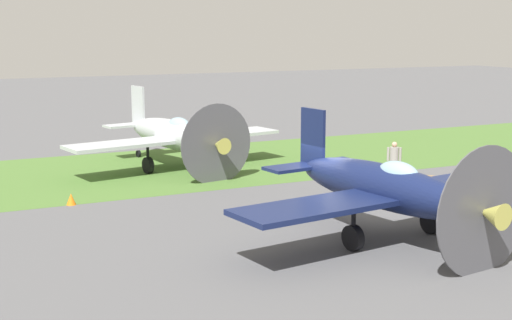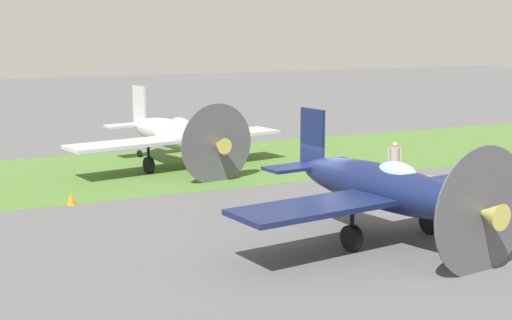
{
  "view_description": "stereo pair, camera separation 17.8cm",
  "coord_description": "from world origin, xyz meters",
  "px_view_note": "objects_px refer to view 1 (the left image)",
  "views": [
    {
      "loc": [
        13.39,
        21.39,
        6.57
      ],
      "look_at": [
        1.06,
        -4.09,
        1.44
      ],
      "focal_mm": 51.04,
      "sensor_mm": 36.0,
      "label": 1
    },
    {
      "loc": [
        13.23,
        21.47,
        6.57
      ],
      "look_at": [
        1.06,
        -4.09,
        1.44
      ],
      "focal_mm": 51.04,
      "sensor_mm": 36.0,
      "label": 2
    }
  ],
  "objects_px": {
    "airplane_lead": "(386,187)",
    "supply_crate": "(430,185)",
    "airplane_wingman": "(174,135)",
    "runway_marker_cone": "(71,199)",
    "ground_crew_chief": "(394,160)"
  },
  "relations": [
    {
      "from": "airplane_lead",
      "to": "runway_marker_cone",
      "type": "bearing_deg",
      "value": -55.57
    },
    {
      "from": "runway_marker_cone",
      "to": "airplane_wingman",
      "type": "bearing_deg",
      "value": -138.82
    },
    {
      "from": "airplane_wingman",
      "to": "ground_crew_chief",
      "type": "relative_size",
      "value": 6.29
    },
    {
      "from": "runway_marker_cone",
      "to": "airplane_lead",
      "type": "bearing_deg",
      "value": 132.17
    },
    {
      "from": "ground_crew_chief",
      "to": "supply_crate",
      "type": "xyz_separation_m",
      "value": [
        0.1,
        2.59,
        -0.59
      ]
    },
    {
      "from": "airplane_lead",
      "to": "airplane_wingman",
      "type": "bearing_deg",
      "value": -89.54
    },
    {
      "from": "ground_crew_chief",
      "to": "runway_marker_cone",
      "type": "distance_m",
      "value": 13.75
    },
    {
      "from": "ground_crew_chief",
      "to": "runway_marker_cone",
      "type": "xyz_separation_m",
      "value": [
        13.63,
        -1.7,
        -0.69
      ]
    },
    {
      "from": "airplane_wingman",
      "to": "runway_marker_cone",
      "type": "bearing_deg",
      "value": 30.81
    },
    {
      "from": "airplane_wingman",
      "to": "runway_marker_cone",
      "type": "relative_size",
      "value": 24.74
    },
    {
      "from": "airplane_lead",
      "to": "supply_crate",
      "type": "bearing_deg",
      "value": -148.09
    },
    {
      "from": "airplane_lead",
      "to": "airplane_wingman",
      "type": "relative_size",
      "value": 1.03
    },
    {
      "from": "airplane_lead",
      "to": "ground_crew_chief",
      "type": "bearing_deg",
      "value": -135.84
    },
    {
      "from": "airplane_lead",
      "to": "ground_crew_chief",
      "type": "xyz_separation_m",
      "value": [
        -5.61,
        -7.15,
        -0.75
      ]
    },
    {
      "from": "airplane_lead",
      "to": "supply_crate",
      "type": "relative_size",
      "value": 12.47
    }
  ]
}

